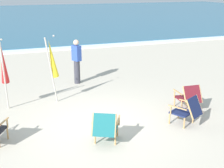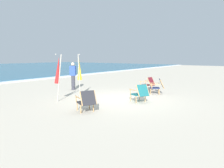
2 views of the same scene
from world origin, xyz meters
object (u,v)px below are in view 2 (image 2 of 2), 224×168
Objects in this scene: beach_chair_far_center at (140,93)px; umbrella_furled_yellow at (79,69)px; person_near_chairs at (73,76)px; beach_chair_back_left at (148,83)px; beach_chair_back_right at (158,86)px; beach_chair_front_right at (87,100)px; umbrella_furled_red at (58,71)px.

beach_chair_far_center is 3.23m from umbrella_furled_yellow.
beach_chair_back_left is at bearing -56.93° from person_near_chairs.
person_near_chairs reaches higher than beach_chair_back_right.
beach_chair_back_right is 4.90m from person_near_chairs.
beach_chair_back_left is 4.41m from person_near_chairs.
beach_chair_front_right is 0.44× the size of umbrella_furled_red.
beach_chair_back_left is (5.41, 0.29, 0.00)m from beach_chair_front_right.
beach_chair_far_center is 2.32m from beach_chair_back_right.
beach_chair_back_left reaches higher than beach_chair_far_center.
umbrella_furled_yellow is (-3.56, 1.95, 0.95)m from beach_chair_back_left.
umbrella_furled_yellow is at bearing 6.08° from umbrella_furled_red.
beach_chair_back_right is at bearing 4.98° from beach_chair_far_center.
beach_chair_back_right is 0.44× the size of umbrella_furled_red.
beach_chair_back_left reaches higher than beach_chair_front_right.
beach_chair_front_right is 4.84m from beach_chair_back_right.
beach_chair_back_left is 0.85× the size of beach_chair_far_center.
umbrella_furled_yellow is at bearing 136.36° from beach_chair_back_right.
person_near_chairs reaches higher than beach_chair_back_left.
beach_chair_back_right is 5.18m from umbrella_furled_red.
umbrella_furled_red is at bearing -143.71° from person_near_chairs.
beach_chair_back_right is 0.43× the size of umbrella_furled_yellow.
person_near_chairs is (0.52, 4.74, 0.41)m from beach_chair_far_center.
beach_chair_back_left is at bearing -28.77° from umbrella_furled_yellow.
beach_chair_back_right is 4.19m from umbrella_furled_yellow.
beach_chair_back_right is at bearing -43.64° from umbrella_furled_yellow.
umbrella_furled_red reaches higher than person_near_chairs.
umbrella_furled_yellow is 2.15m from person_near_chairs.
beach_chair_back_right is at bearing -68.47° from person_near_chairs.
beach_chair_back_left is at bearing 3.07° from beach_chair_front_right.
person_near_chairs is (3.02, 3.97, 0.41)m from beach_chair_front_right.
beach_chair_back_right reaches higher than beach_chair_back_left.
beach_chair_far_center is at bearing -159.92° from beach_chair_back_left.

